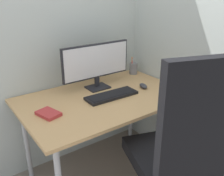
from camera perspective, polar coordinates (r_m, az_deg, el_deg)
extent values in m
plane|color=slate|center=(2.40, -1.61, -18.41)|extent=(8.00, 8.00, 0.00)
cube|color=#B7C1BC|center=(2.21, -8.88, 17.78)|extent=(2.82, 0.04, 2.80)
cube|color=#B7C1BC|center=(2.14, 17.62, 16.92)|extent=(0.04, 2.34, 2.80)
cube|color=tan|center=(2.00, -1.83, -2.36)|extent=(1.32, 0.84, 0.02)
cylinder|color=#B2B5BA|center=(2.31, 14.97, -9.99)|extent=(0.04, 0.04, 0.72)
cylinder|color=#B2B5BA|center=(2.24, -19.00, -11.57)|extent=(0.04, 0.04, 0.72)
cylinder|color=#B2B5BA|center=(2.71, 4.37, -4.23)|extent=(0.04, 0.04, 0.72)
cube|color=black|center=(1.82, 12.80, -14.95)|extent=(0.64, 0.64, 0.09)
cube|color=black|center=(1.43, 19.03, -7.42)|extent=(0.45, 0.22, 0.72)
cube|color=black|center=(2.17, -3.29, 0.18)|extent=(0.19, 0.15, 0.01)
cube|color=black|center=(2.16, -3.46, 1.62)|extent=(0.04, 0.02, 0.10)
cube|color=black|center=(2.11, -3.61, 6.25)|extent=(0.63, 0.02, 0.29)
cube|color=silver|center=(2.09, -3.40, 6.16)|extent=(0.61, 0.01, 0.26)
cube|color=black|center=(1.99, -0.09, -1.71)|extent=(0.43, 0.16, 0.02)
cube|color=black|center=(1.99, -0.09, -1.38)|extent=(0.40, 0.13, 0.00)
ellipsoid|color=#333338|center=(2.18, 7.18, 0.48)|extent=(0.08, 0.12, 0.04)
cylinder|color=slate|center=(2.52, 4.90, 4.45)|extent=(0.08, 0.08, 0.11)
cylinder|color=silver|center=(2.50, 4.80, 5.64)|extent=(0.03, 0.01, 0.11)
cylinder|color=silver|center=(2.51, 5.08, 5.70)|extent=(0.03, 0.01, 0.11)
torus|color=#337FD8|center=(2.52, 4.91, 4.67)|extent=(0.03, 0.04, 0.01)
cylinder|color=orange|center=(2.50, 4.59, 5.50)|extent=(0.01, 0.01, 0.14)
cylinder|color=red|center=(2.50, 4.59, 5.42)|extent=(0.01, 0.02, 0.14)
cube|color=#B23333|center=(1.77, -14.35, -5.69)|extent=(0.15, 0.19, 0.02)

